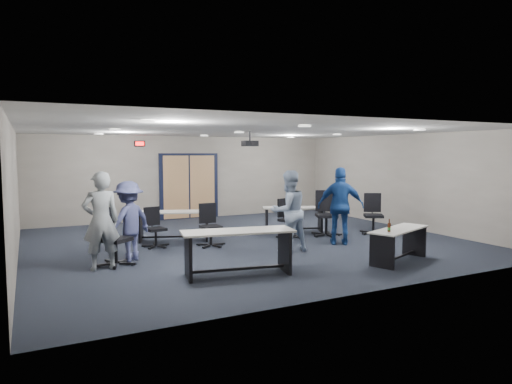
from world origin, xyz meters
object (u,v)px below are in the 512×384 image
chair_back_c (290,218)px  chair_loose_left (116,237)px  table_front_right (399,239)px  chair_back_b (211,225)px  table_back_left (174,221)px  chair_back_d (326,214)px  table_back_right (294,215)px  person_navy (341,206)px  person_lightblue (289,211)px  table_front_left (238,245)px  person_back (129,221)px  chair_loose_right (374,214)px  person_gray (101,221)px  chair_back_a (156,228)px

chair_back_c → chair_loose_left: chair_loose_left is taller
table_front_right → chair_back_b: chair_back_b is taller
chair_back_c → table_back_left: bearing=145.4°
table_front_right → chair_back_d: size_ratio=1.46×
table_back_left → table_back_right: size_ratio=1.08×
chair_back_c → person_navy: 1.46m
chair_loose_left → person_lightblue: person_lightblue is taller
table_front_left → person_back: bearing=137.7°
table_back_right → table_front_right: bearing=-65.4°
chair_back_d → person_back: size_ratio=0.74×
chair_back_d → chair_loose_right: bearing=10.4°
table_front_right → chair_loose_right: size_ratio=1.59×
chair_back_b → chair_back_d: bearing=-2.7°
table_front_left → chair_back_c: 3.73m
table_front_left → chair_loose_right: (4.92, 2.10, -0.01)m
table_back_right → chair_back_d: bearing=-43.2°
chair_loose_right → person_navy: size_ratio=0.59×
chair_loose_left → person_gray: bearing=177.7°
chair_back_a → person_gray: (-1.40, -1.54, 0.46)m
table_front_left → chair_loose_left: (-1.81, 1.69, 0.00)m
chair_loose_left → person_lightblue: bearing=-45.5°
chair_loose_left → person_lightblue: (3.61, -0.41, 0.34)m
person_lightblue → chair_loose_left: bearing=-9.1°
table_back_right → chair_back_c: chair_back_c is taller
chair_back_c → person_lightblue: size_ratio=0.56×
table_back_right → chair_back_d: size_ratio=1.49×
person_lightblue → person_back: 3.38m
chair_back_c → chair_back_d: chair_back_d is taller
table_back_left → person_lightblue: 3.03m
chair_loose_left → table_front_left: bearing=-82.0°
table_back_left → person_lightblue: size_ratio=1.06×
table_back_right → person_gray: size_ratio=0.96×
table_back_right → chair_back_c: bearing=-104.1°
chair_back_d → table_front_left: bearing=-121.4°
chair_loose_left → person_navy: (5.11, -0.29, 0.36)m
chair_back_a → chair_loose_right: 5.69m
chair_back_d → person_gray: person_gray is taller
table_back_right → person_gray: 5.68m
table_front_left → person_navy: (3.29, 1.39, 0.37)m
chair_back_b → person_lightblue: size_ratio=0.56×
table_front_left → chair_back_b: chair_back_b is taller
table_back_left → chair_back_d: chair_back_d is taller
chair_loose_left → person_back: person_back is taller
table_front_left → chair_loose_left: chair_loose_left is taller
chair_back_d → chair_back_c: bearing=-166.7°
table_front_right → person_navy: (0.01, 1.91, 0.46)m
person_back → table_back_right: bearing=166.7°
table_front_right → chair_back_b: 4.16m
table_front_left → person_lightblue: (1.80, 1.28, 0.34)m
chair_back_b → chair_back_c: size_ratio=0.99×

